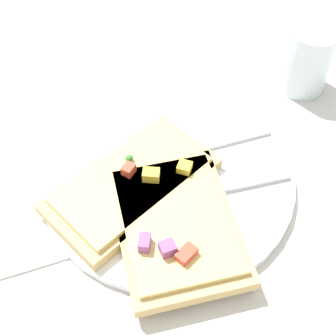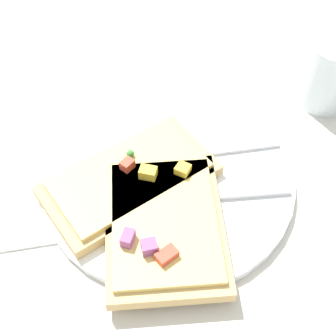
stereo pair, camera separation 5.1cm
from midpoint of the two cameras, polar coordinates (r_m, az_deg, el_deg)
The scene contains 8 objects.
ground_plane at distance 0.52m, azimuth 2.76°, elevation -1.68°, with size 4.00×4.00×0.00m, color beige.
plate at distance 0.52m, azimuth 2.79°, elevation -1.28°, with size 0.28×0.28×0.01m.
fork at distance 0.53m, azimuth 3.15°, elevation 1.34°, with size 0.23×0.03×0.01m.
knife at distance 0.50m, azimuth 8.15°, elevation -3.33°, with size 0.20×0.04×0.01m.
pizza_slice_main at distance 0.50m, azimuth -1.78°, elevation -1.52°, with size 0.21×0.16×0.03m.
pizza_slice_corner at distance 0.47m, azimuth 2.67°, elevation -7.04°, with size 0.13×0.17×0.03m.
crumb_scatter at distance 0.49m, azimuth -3.75°, elevation -4.24°, with size 0.10×0.06×0.01m.
drinking_glass at distance 0.63m, azimuth 21.45°, elevation 10.41°, with size 0.06×0.06×0.09m.
Camera 2 is at (-0.06, -0.31, 0.42)m, focal length 50.00 mm.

